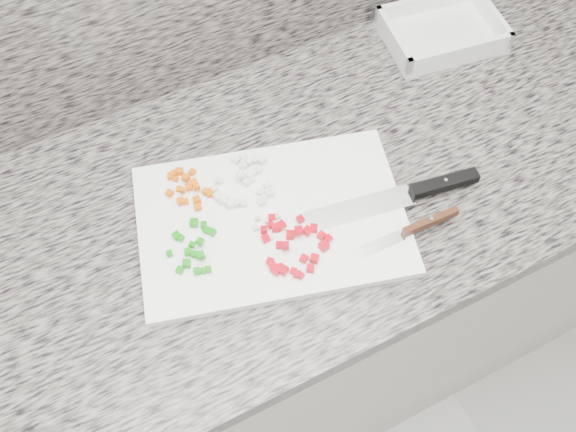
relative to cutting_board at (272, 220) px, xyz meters
name	(u,v)px	position (x,y,z in m)	size (l,w,h in m)	color
cabinet	(260,310)	(-0.02, 0.06, -0.48)	(3.92, 0.62, 0.86)	silver
countertop	(250,207)	(-0.02, 0.06, -0.03)	(3.96, 0.64, 0.04)	slate
cutting_board	(272,220)	(0.00, 0.00, 0.00)	(0.44, 0.29, 0.01)	white
carrot_pile	(188,187)	(-0.10, 0.12, 0.01)	(0.07, 0.10, 0.02)	#D55704
onion_pile	(245,180)	(-0.01, 0.09, 0.01)	(0.11, 0.11, 0.02)	silver
green_pepper_pile	(194,247)	(-0.14, 0.00, 0.01)	(0.09, 0.10, 0.02)	#11850C
red_pepper_pile	(293,245)	(0.01, -0.06, 0.01)	(0.12, 0.13, 0.02)	#BD0211
garlic_pile	(270,225)	(-0.01, -0.01, 0.01)	(0.05, 0.05, 0.01)	beige
chef_knife	(416,192)	(0.24, -0.07, 0.01)	(0.31, 0.08, 0.02)	silver
paring_knife	(417,228)	(0.20, -0.13, 0.01)	(0.20, 0.02, 0.02)	silver
tray	(442,33)	(0.50, 0.24, 0.01)	(0.25, 0.19, 0.05)	silver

